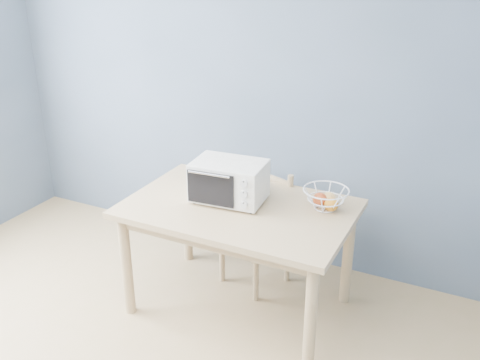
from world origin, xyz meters
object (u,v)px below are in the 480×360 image
at_px(toaster_oven, 226,180).
at_px(dining_chair, 259,229).
at_px(dining_table, 239,220).
at_px(fruit_basket, 326,199).

bearing_deg(toaster_oven, dining_chair, 70.05).
height_order(dining_table, fruit_basket, fruit_basket).
height_order(toaster_oven, fruit_basket, toaster_oven).
distance_m(dining_table, toaster_oven, 0.26).
relative_size(dining_table, dining_chair, 1.69).
bearing_deg(fruit_basket, dining_chair, 163.29).
bearing_deg(dining_chair, toaster_oven, -86.56).
height_order(toaster_oven, dining_chair, toaster_oven).
bearing_deg(dining_table, fruit_basket, 22.48).
distance_m(toaster_oven, dining_chair, 0.58).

